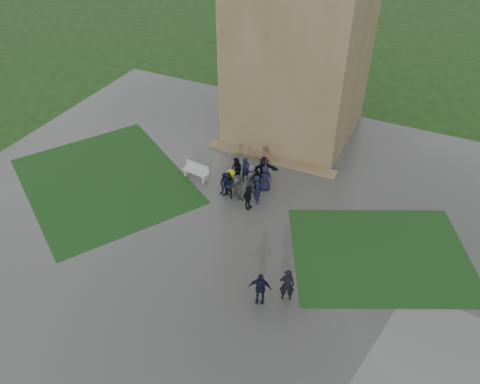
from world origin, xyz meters
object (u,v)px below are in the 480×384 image
at_px(bench, 196,171).
at_px(pedestrian_mid, 260,288).
at_px(tower, 304,2).
at_px(pedestrian_near, 287,285).

distance_m(bench, pedestrian_mid, 10.41).
relative_size(tower, pedestrian_mid, 10.13).
bearing_deg(bench, pedestrian_near, -31.28).
distance_m(tower, bench, 12.31).
relative_size(bench, pedestrian_mid, 0.99).
bearing_deg(pedestrian_near, pedestrian_mid, 12.03).
xyz_separation_m(tower, bench, (-3.44, -8.24, -8.47)).
bearing_deg(bench, tower, 73.64).
bearing_deg(pedestrian_mid, pedestrian_near, 16.38).
bearing_deg(tower, pedestrian_near, -70.99).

